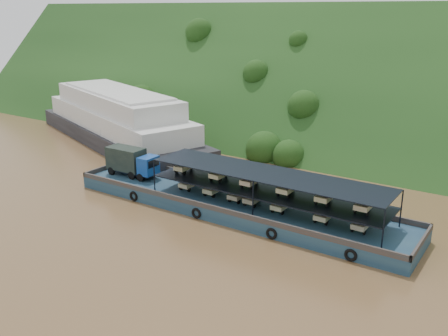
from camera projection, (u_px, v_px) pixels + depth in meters
The scene contains 4 objects.
ground at pixel (224, 210), 48.84m from camera, with size 160.00×160.00×0.00m, color brown.
hillside at pixel (353, 136), 77.35m from camera, with size 140.00×28.00×28.00m, color black.
cargo_barge at pixel (228, 199), 48.72m from camera, with size 35.00×7.18×4.54m.
passenger_ferry at pixel (118, 120), 72.71m from camera, with size 39.30×22.39×7.77m.
Camera 1 is at (25.11, -37.62, 18.90)m, focal length 40.00 mm.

